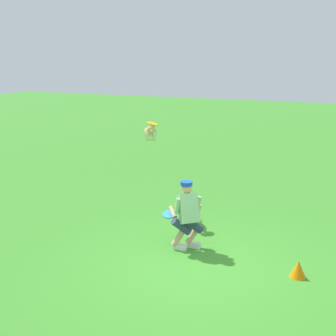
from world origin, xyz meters
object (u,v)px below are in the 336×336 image
(frisbee_flying, at_px, (152,124))
(dog, at_px, (150,134))
(person, at_px, (187,214))
(training_cone, at_px, (298,269))
(frisbee_held, at_px, (170,214))

(frisbee_flying, bearing_deg, dog, -53.85)
(person, distance_m, training_cone, 2.15)
(frisbee_held, height_order, training_cone, frisbee_held)
(person, xyz_separation_m, frisbee_flying, (1.36, -1.36, 1.40))
(dog, bearing_deg, frisbee_held, 8.47)
(frisbee_flying, height_order, training_cone, frisbee_flying)
(dog, relative_size, training_cone, 3.15)
(frisbee_held, bearing_deg, dog, -53.09)
(frisbee_held, bearing_deg, frisbee_flying, -52.97)
(frisbee_flying, distance_m, training_cone, 4.27)
(person, distance_m, frisbee_held, 0.40)
(frisbee_held, xyz_separation_m, training_cone, (-2.44, 0.35, -0.46))
(person, bearing_deg, frisbee_held, 38.35)
(person, relative_size, frisbee_flying, 5.25)
(person, xyz_separation_m, frisbee_held, (0.38, -0.06, -0.09))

